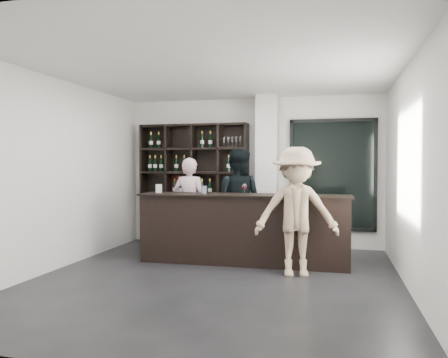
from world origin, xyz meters
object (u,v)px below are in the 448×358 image
(wine_shelf, at_px, (194,184))
(taster_pink, at_px, (190,204))
(tasting_counter, at_px, (244,229))
(customer, at_px, (296,211))
(taster_black, at_px, (237,201))

(wine_shelf, relative_size, taster_pink, 1.40)
(wine_shelf, relative_size, tasting_counter, 0.71)
(wine_shelf, height_order, customer, wine_shelf)
(tasting_counter, height_order, taster_black, taster_black)
(tasting_counter, bearing_deg, taster_pink, 146.47)
(tasting_counter, distance_m, taster_pink, 1.42)
(taster_black, bearing_deg, taster_pink, 4.64)
(taster_pink, distance_m, taster_black, 0.90)
(wine_shelf, relative_size, taster_black, 1.28)
(taster_pink, bearing_deg, customer, 147.46)
(customer, bearing_deg, taster_black, 121.01)
(tasting_counter, xyz_separation_m, taster_pink, (-1.17, 0.75, 0.30))
(taster_black, distance_m, customer, 1.76)
(taster_black, xyz_separation_m, customer, (1.16, -1.32, -0.02))
(wine_shelf, height_order, tasting_counter, wine_shelf)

